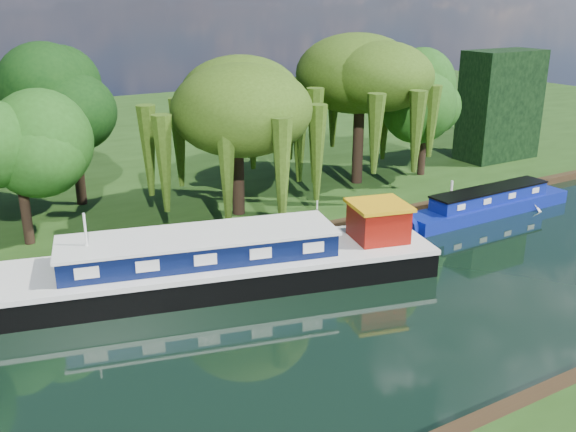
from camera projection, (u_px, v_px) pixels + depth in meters
ground at (437, 285)px, 28.54m from camera, size 120.00×120.00×0.00m
far_bank at (165, 140)px, 56.09m from camera, size 120.00×52.00×0.45m
dutch_barge at (228, 262)px, 28.42m from camera, size 19.52×8.84×4.02m
narrowboat at (489, 204)px, 37.52m from camera, size 11.76×2.09×1.71m
white_cruiser at (528, 209)px, 38.68m from camera, size 2.07×1.80×1.07m
willow_left at (236, 109)px, 34.55m from camera, size 6.84×6.84×8.19m
willow_right at (360, 86)px, 40.49m from camera, size 7.08×7.08×8.62m
tree_far_left at (17, 146)px, 30.49m from camera, size 4.49×4.49×7.23m
tree_far_mid at (71, 104)px, 36.28m from camera, size 5.24×5.24×8.57m
tree_far_right at (426, 101)px, 42.79m from camera, size 4.48×4.48×7.33m
conifer_hedge at (500, 105)px, 47.65m from camera, size 6.00×3.00×8.00m
lamppost at (318, 176)px, 36.52m from camera, size 0.36×0.36×2.56m
mooring_posts at (323, 214)px, 34.81m from camera, size 19.16×0.16×1.00m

